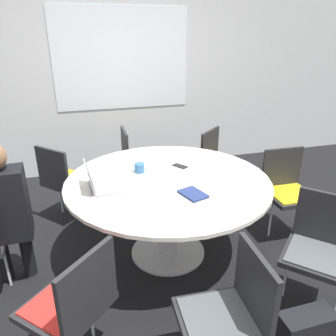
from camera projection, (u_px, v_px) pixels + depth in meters
ground_plane at (168, 252)px, 3.04m from camera, size 16.00×16.00×0.00m
wall_back at (123, 74)px, 4.46m from camera, size 8.00×0.07×2.70m
conference_table at (168, 193)px, 2.80m from camera, size 1.71×1.71×0.75m
chair_1 at (74, 300)px, 1.83m from camera, size 0.61×0.61×0.85m
chair_2 at (231, 311)px, 1.76m from camera, size 0.45×0.47×0.85m
chair_3 at (320, 244)px, 2.31m from camera, size 0.61×0.61×0.85m
chair_4 at (287, 186)px, 3.19m from camera, size 0.45×0.43×0.85m
chair_5 at (219, 160)px, 3.83m from camera, size 0.61×0.61×0.85m
chair_6 at (136, 157)px, 3.91m from camera, size 0.43×0.45×0.85m
chair_7 at (64, 177)px, 3.38m from camera, size 0.61×0.61×0.85m
person_0 at (3, 207)px, 2.40m from camera, size 0.37×0.27×1.20m
laptop at (99, 183)px, 2.56m from camera, size 0.26×0.31×0.21m
spiral_notebook at (193, 194)px, 2.47m from camera, size 0.21×0.25×0.02m
coffee_cup at (140, 168)px, 2.87m from camera, size 0.09×0.09×0.08m
cell_phone at (180, 166)px, 3.00m from camera, size 0.14×0.16×0.01m
handbag at (305, 331)px, 2.07m from camera, size 0.36×0.16×0.28m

